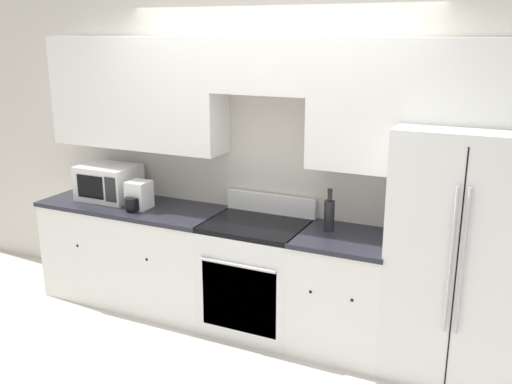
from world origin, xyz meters
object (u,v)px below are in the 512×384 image
refrigerator (462,254)px  bottle (329,214)px  microwave (109,182)px  oven_range (256,275)px

refrigerator → bottle: 0.96m
refrigerator → microwave: bearing=179.8°
oven_range → microwave: (-1.46, 0.05, 0.59)m
bottle → microwave: bearing=-179.3°
oven_range → refrigerator: bearing=1.6°
oven_range → bottle: size_ratio=3.26×
oven_range → bottle: bottle is taller
microwave → bottle: 2.02m
oven_range → microwave: bearing=177.9°
bottle → oven_range: bearing=-172.0°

